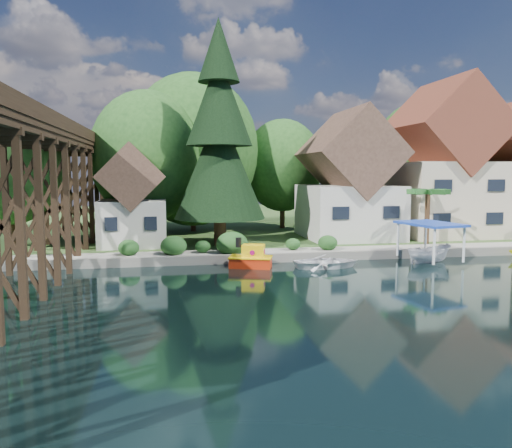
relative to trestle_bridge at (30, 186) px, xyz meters
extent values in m
plane|color=black|center=(16.00, -5.17, -5.35)|extent=(140.00, 140.00, 0.00)
cube|color=#26491D|center=(16.00, 28.83, -5.10)|extent=(140.00, 52.00, 0.50)
cube|color=slate|center=(20.00, 2.83, -5.04)|extent=(60.00, 0.40, 0.62)
cube|color=gray|center=(22.00, 4.13, -4.82)|extent=(50.00, 2.60, 0.06)
cube|color=black|center=(0.00, -5.17, -1.35)|extent=(4.00, 0.36, 8.00)
cube|color=black|center=(0.00, -1.97, -1.35)|extent=(4.00, 0.36, 8.00)
cube|color=black|center=(0.00, 1.23, -1.35)|extent=(4.00, 0.36, 8.00)
cube|color=black|center=(0.00, 4.43, -1.35)|extent=(4.00, 0.36, 8.00)
cube|color=black|center=(0.00, 7.63, -1.35)|extent=(4.00, 0.36, 8.00)
cube|color=black|center=(0.00, 10.83, -1.35)|extent=(4.00, 0.36, 8.00)
cube|color=black|center=(0.00, 14.03, -1.35)|extent=(4.00, 0.36, 8.00)
cube|color=black|center=(0.00, 17.23, -1.35)|extent=(4.00, 0.36, 8.00)
cube|color=black|center=(0.00, 20.43, -1.35)|extent=(4.00, 0.36, 8.00)
cube|color=black|center=(1.75, 0.83, 2.70)|extent=(0.35, 44.00, 0.35)
cube|color=black|center=(0.00, 0.83, 3.00)|extent=(4.00, 44.00, 0.30)
cube|color=black|center=(2.00, 0.83, 3.55)|extent=(0.12, 44.00, 0.80)
cube|color=beige|center=(23.00, 10.83, -2.60)|extent=(7.50, 8.00, 4.50)
cube|color=#452F24|center=(23.00, 10.83, 2.35)|extent=(7.64, 8.64, 7.64)
cube|color=black|center=(20.90, 6.79, -2.37)|extent=(1.35, 0.08, 1.00)
cube|color=black|center=(25.10, 6.79, -2.37)|extent=(1.35, 0.08, 1.00)
cube|color=beige|center=(32.00, 11.33, -1.60)|extent=(8.50, 8.50, 6.50)
cube|color=#5F291C|center=(32.00, 11.33, 4.71)|extent=(8.65, 9.18, 8.65)
cube|color=black|center=(29.62, 7.04, -1.27)|extent=(1.53, 0.08, 1.00)
cube|color=black|center=(34.38, 7.04, -1.27)|extent=(1.53, 0.08, 1.00)
cube|color=beige|center=(5.00, 9.33, -3.10)|extent=(5.00, 5.00, 3.50)
cube|color=#452F24|center=(5.00, 9.33, 0.45)|extent=(5.09, 5.40, 5.09)
cube|color=black|center=(3.60, 6.79, -2.92)|extent=(0.90, 0.08, 1.00)
cube|color=black|center=(6.40, 6.79, -2.92)|extent=(0.90, 0.08, 1.00)
cylinder|color=#382314|center=(6.00, 13.83, -2.60)|extent=(0.50, 0.50, 4.50)
ellipsoid|color=#1E4819|center=(6.00, 13.83, 2.15)|extent=(4.40, 4.40, 5.06)
cylinder|color=#382314|center=(10.00, 17.83, -2.37)|extent=(0.50, 0.50, 4.95)
ellipsoid|color=#1E4819|center=(10.00, 17.83, 2.85)|extent=(5.00, 5.00, 5.75)
cylinder|color=#382314|center=(19.00, 18.83, -2.82)|extent=(0.50, 0.50, 4.05)
ellipsoid|color=#1E4819|center=(19.00, 18.83, 1.45)|extent=(4.00, 4.00, 4.60)
cylinder|color=#382314|center=(34.00, 18.83, -2.60)|extent=(0.50, 0.50, 4.50)
ellipsoid|color=#1E4819|center=(34.00, 18.83, 2.15)|extent=(4.60, 4.60, 5.29)
cylinder|color=#382314|center=(-4.00, 9.83, -2.82)|extent=(0.50, 0.50, 4.05)
ellipsoid|color=#1E4819|center=(-4.00, 9.83, 1.45)|extent=(4.00, 4.00, 4.60)
ellipsoid|color=#1B3F16|center=(8.00, 4.03, -4.08)|extent=(1.98, 1.98, 1.53)
ellipsoid|color=#1B3F16|center=(10.00, 4.33, -4.25)|extent=(1.54, 1.54, 1.19)
ellipsoid|color=#1B3F16|center=(12.00, 3.83, -4.00)|extent=(2.20, 2.20, 1.70)
ellipsoid|color=#1B3F16|center=(5.00, 4.23, -4.17)|extent=(1.76, 1.76, 1.36)
ellipsoid|color=#1B3F16|center=(16.50, 4.43, -4.25)|extent=(1.54, 1.54, 1.19)
ellipsoid|color=#1B3F16|center=(19.00, 4.13, -4.17)|extent=(1.76, 1.76, 1.36)
cylinder|color=#382314|center=(11.59, 8.07, -3.27)|extent=(0.95, 0.95, 3.16)
cone|color=black|center=(11.59, 8.07, 1.46)|extent=(6.94, 6.94, 8.42)
cone|color=black|center=(11.59, 8.07, 6.20)|extent=(5.05, 5.05, 6.84)
cone|color=black|center=(11.59, 8.07, 9.88)|extent=(3.16, 3.16, 4.73)
cylinder|color=#382314|center=(27.62, 5.80, -2.87)|extent=(0.40, 0.40, 3.95)
ellipsoid|color=#1B4617|center=(27.62, 5.80, -0.72)|extent=(3.69, 3.69, 0.90)
cube|color=red|center=(12.89, 1.27, -5.04)|extent=(2.94, 2.14, 0.70)
cube|color=yellow|center=(12.89, 1.27, -4.66)|extent=(3.05, 2.25, 0.09)
cube|color=yellow|center=(13.05, 1.21, -4.29)|extent=(1.66, 1.43, 0.88)
cylinder|color=black|center=(12.13, 1.50, -3.72)|extent=(0.39, 0.39, 0.62)
cylinder|color=#9C0C56|center=(12.89, 0.69, -4.29)|extent=(0.32, 0.16, 0.32)
cylinder|color=#9C0C56|center=(13.22, 1.74, -4.29)|extent=(0.32, 0.16, 0.32)
cylinder|color=#9C0C56|center=(13.73, 1.00, -4.29)|extent=(0.16, 0.32, 0.32)
imported|color=silver|center=(17.73, 0.38, -4.91)|extent=(4.24, 3.04, 0.88)
imported|color=silver|center=(25.14, 0.87, -4.68)|extent=(3.63, 1.92, 1.33)
cube|color=#1C41B9|center=(25.14, 0.87, -2.68)|extent=(3.68, 4.74, 0.16)
cylinder|color=white|center=(26.67, -0.74, -3.88)|extent=(0.16, 0.16, 2.40)
cylinder|color=white|center=(25.97, 2.93, -3.88)|extent=(0.16, 0.16, 2.40)
cylinder|color=white|center=(24.31, -1.20, -3.88)|extent=(0.16, 0.16, 2.40)
cylinder|color=white|center=(23.61, 2.47, -3.88)|extent=(0.16, 0.16, 2.40)
camera|label=1|loc=(7.76, -30.12, 0.83)|focal=35.00mm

